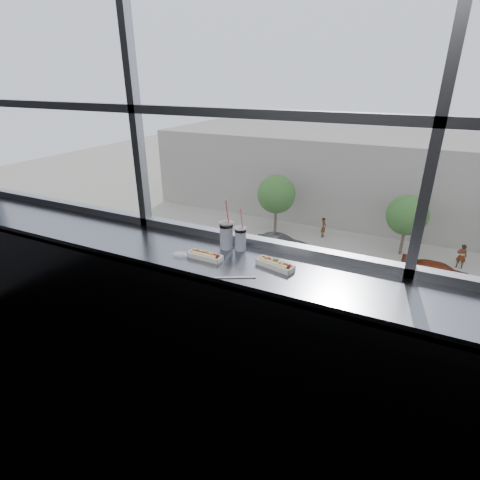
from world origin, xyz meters
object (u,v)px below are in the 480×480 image
at_px(hotdog_tray_right, 275,264).
at_px(soda_cup_right, 240,238).
at_px(tree_center, 407,215).
at_px(pedestrian_a, 324,225).
at_px(car_near_b, 270,296).
at_px(wrapper, 181,254).
at_px(car_far_b, 440,271).
at_px(car_near_c, 352,317).
at_px(soda_cup_left, 226,234).
at_px(pedestrian_c, 462,254).
at_px(car_near_a, 182,272).
at_px(hotdog_tray_left, 205,255).
at_px(tree_left, 276,194).
at_px(car_far_a, 280,242).
at_px(loose_straw, 235,277).

xyz_separation_m(hotdog_tray_right, soda_cup_right, (-0.32, 0.15, 0.07)).
bearing_deg(tree_center, pedestrian_a, 173.17).
xyz_separation_m(hotdog_tray_right, tree_center, (0.48, 28.26, -8.77)).
bearing_deg(soda_cup_right, car_near_b, 109.84).
bearing_deg(wrapper, tree_center, 87.76).
height_order(car_far_b, pedestrian_a, pedestrian_a).
bearing_deg(car_near_c, soda_cup_left, -173.09).
distance_m(car_near_b, pedestrian_c, 15.66).
height_order(hotdog_tray_right, car_far_b, hotdog_tray_right).
height_order(soda_cup_left, car_near_c, soda_cup_left).
height_order(car_near_b, tree_center, tree_center).
relative_size(wrapper, car_near_a, 0.02).
distance_m(hotdog_tray_left, pedestrian_a, 31.64).
distance_m(car_near_c, tree_center, 12.35).
bearing_deg(pedestrian_c, wrapper, 79.22).
bearing_deg(tree_left, car_near_a, -100.04).
xyz_separation_m(car_near_b, car_far_a, (-2.27, 8.00, 0.03)).
relative_size(soda_cup_right, wrapper, 2.95).
bearing_deg(pedestrian_c, tree_center, -8.76).
bearing_deg(wrapper, car_far_a, 107.67).
bearing_deg(car_far_a, hotdog_tray_right, -166.24).
bearing_deg(hotdog_tray_left, wrapper, -166.33).
bearing_deg(car_far_a, tree_center, -71.08).
bearing_deg(wrapper, soda_cup_right, 39.79).
xyz_separation_m(hotdog_tray_left, car_near_b, (-5.66, 16.35, -11.14)).
height_order(loose_straw, car_near_b, loose_straw).
bearing_deg(tree_center, car_near_b, -118.84).
height_order(car_near_a, pedestrian_a, car_near_a).
bearing_deg(car_near_a, tree_center, -44.68).
bearing_deg(hotdog_tray_left, pedestrian_c, 81.08).
bearing_deg(car_far_a, loose_straw, -166.75).
height_order(hotdog_tray_left, car_far_b, hotdog_tray_left).
height_order(car_near_c, tree_left, tree_left).
height_order(car_near_b, pedestrian_a, pedestrian_a).
height_order(wrapper, car_far_a, wrapper).
xyz_separation_m(pedestrian_c, tree_center, (-4.17, 0.64, 2.17)).
bearing_deg(car_near_c, loose_straw, -172.28).
relative_size(hotdog_tray_right, car_far_a, 0.05).
distance_m(hotdog_tray_right, soda_cup_right, 0.35).
distance_m(hotdog_tray_right, car_near_a, 23.23).
xyz_separation_m(hotdog_tray_left, soda_cup_left, (0.05, 0.21, 0.08)).
height_order(car_near_c, tree_center, tree_center).
bearing_deg(loose_straw, soda_cup_left, 97.20).
distance_m(hotdog_tray_left, soda_cup_left, 0.23).
distance_m(hotdog_tray_right, loose_straw, 0.29).
distance_m(hotdog_tray_left, pedestrian_c, 30.22).
xyz_separation_m(hotdog_tray_left, soda_cup_right, (0.15, 0.23, 0.07)).
distance_m(soda_cup_right, loose_straw, 0.42).
bearing_deg(tree_left, pedestrian_a, 10.33).
distance_m(car_near_a, tree_center, 17.79).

